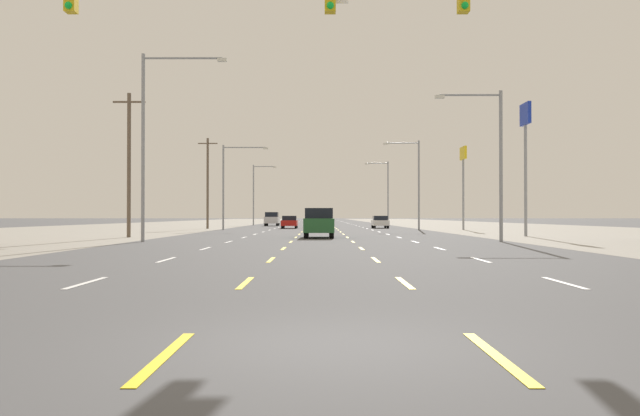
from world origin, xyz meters
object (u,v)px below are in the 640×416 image
(streetlight_left_row_1, at_px, (227,179))
(streetlight_right_row_0, at_px, (491,154))
(streetlight_right_row_1, at_px, (413,178))
(sedan_inner_left_near, at_px, (288,222))
(sedan_far_right_mid, at_px, (378,222))
(pole_sign_right_row_1, at_px, (523,137))
(suv_center_turn_nearest, at_px, (317,222))
(streetlight_right_row_2, at_px, (384,189))
(streetlight_left_row_2, at_px, (254,191))
(suv_far_left_midfar, at_px, (270,219))
(pole_sign_right_row_2, at_px, (461,166))
(streetlight_left_row_0, at_px, (149,132))

(streetlight_left_row_1, bearing_deg, streetlight_right_row_0, -57.92)
(streetlight_right_row_0, distance_m, streetlight_right_row_1, 30.84)
(sedan_inner_left_near, relative_size, sedan_far_right_mid, 1.00)
(pole_sign_right_row_1, xyz_separation_m, streetlight_right_row_1, (-4.87, 20.96, -1.77))
(suv_center_turn_nearest, xyz_separation_m, streetlight_right_row_2, (10.00, 54.78, 4.50))
(streetlight_right_row_2, bearing_deg, streetlight_left_row_2, 180.00)
(suv_far_left_midfar, xyz_separation_m, pole_sign_right_row_2, (21.95, -26.40, 5.62))
(streetlight_left_row_2, relative_size, streetlight_right_row_2, 0.95)
(streetlight_right_row_0, bearing_deg, pole_sign_right_row_2, 80.70)
(suv_far_left_midfar, bearing_deg, streetlight_left_row_1, -95.34)
(suv_center_turn_nearest, xyz_separation_m, suv_far_left_midfar, (-6.88, 50.94, 0.00))
(streetlight_left_row_0, distance_m, streetlight_right_row_2, 64.67)
(pole_sign_right_row_2, distance_m, streetlight_left_row_2, 39.07)
(streetlight_right_row_0, distance_m, streetlight_right_row_2, 61.67)
(streetlight_left_row_0, relative_size, streetlight_left_row_2, 1.17)
(pole_sign_right_row_2, relative_size, streetlight_left_row_1, 0.99)
(suv_center_turn_nearest, bearing_deg, pole_sign_right_row_1, 11.38)
(streetlight_right_row_1, bearing_deg, suv_center_turn_nearest, -112.57)
(sedan_far_right_mid, relative_size, streetlight_left_row_0, 0.42)
(pole_sign_right_row_1, relative_size, streetlight_left_row_0, 0.90)
(pole_sign_right_row_2, height_order, streetlight_right_row_0, pole_sign_right_row_2)
(streetlight_left_row_0, xyz_separation_m, streetlight_right_row_0, (19.40, 0.00, -1.21))
(streetlight_right_row_1, relative_size, streetlight_left_row_2, 1.01)
(streetlight_left_row_0, height_order, streetlight_left_row_1, streetlight_left_row_0)
(streetlight_right_row_0, bearing_deg, sedan_inner_left_near, 109.03)
(sedan_far_right_mid, bearing_deg, streetlight_right_row_1, -73.53)
(streetlight_left_row_1, bearing_deg, suv_center_turn_nearest, -68.56)
(streetlight_left_row_1, relative_size, streetlight_right_row_1, 0.95)
(suv_center_turn_nearest, distance_m, sedan_inner_left_near, 32.08)
(sedan_inner_left_near, xyz_separation_m, streetlight_right_row_2, (13.44, 22.89, 4.77))
(suv_far_left_midfar, xyz_separation_m, streetlight_left_row_0, (-2.59, -57.82, 5.18))
(suv_far_left_midfar, height_order, streetlight_left_row_0, streetlight_left_row_0)
(streetlight_right_row_1, bearing_deg, sedan_far_right_mid, 106.47)
(suv_center_turn_nearest, xyz_separation_m, streetlight_left_row_0, (-9.47, -6.88, 5.18))
(pole_sign_right_row_1, bearing_deg, suv_center_turn_nearest, -168.62)
(suv_far_left_midfar, xyz_separation_m, streetlight_left_row_2, (-2.74, 3.85, 4.24))
(streetlight_left_row_0, bearing_deg, sedan_inner_left_near, 81.17)
(suv_far_left_midfar, relative_size, streetlight_left_row_2, 0.54)
(sedan_far_right_mid, distance_m, streetlight_left_row_0, 43.91)
(suv_center_turn_nearest, distance_m, streetlight_right_row_0, 12.72)
(pole_sign_right_row_1, distance_m, streetlight_left_row_2, 57.31)
(sedan_far_right_mid, distance_m, streetlight_right_row_0, 40.59)
(streetlight_left_row_0, height_order, streetlight_right_row_0, streetlight_left_row_0)
(sedan_inner_left_near, bearing_deg, streetlight_right_row_0, -70.97)
(streetlight_left_row_2, bearing_deg, sedan_far_right_mid, -51.88)
(pole_sign_right_row_2, xyz_separation_m, streetlight_right_row_0, (-5.15, -31.42, -1.64))
(sedan_inner_left_near, height_order, suv_far_left_midfar, suv_far_left_midfar)
(sedan_far_right_mid, xyz_separation_m, pole_sign_right_row_2, (7.90, -8.85, 5.89))
(suv_center_turn_nearest, relative_size, streetlight_right_row_0, 0.57)
(streetlight_left_row_1, relative_size, streetlight_left_row_2, 0.96)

